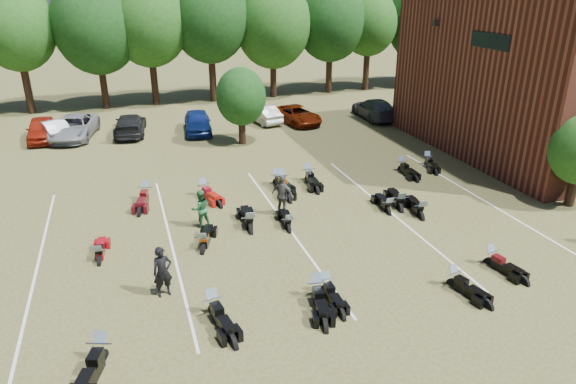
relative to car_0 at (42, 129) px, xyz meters
name	(u,v)px	position (x,y,z in m)	size (l,w,h in m)	color
ground	(381,248)	(14.49, -20.42, -0.75)	(160.00, 160.00, 0.00)	brown
car_0	(42,129)	(0.00, 0.00, 0.00)	(1.77, 4.40, 1.50)	maroon
car_1	(52,129)	(0.64, 0.08, -0.08)	(1.42, 4.07, 1.34)	silver
car_2	(74,127)	(2.00, -0.15, -0.01)	(2.47, 5.36, 1.49)	gray
car_3	(130,124)	(5.64, -0.42, -0.04)	(1.98, 4.86, 1.41)	black
car_4	(198,122)	(10.14, -1.41, 0.01)	(1.80, 4.48, 1.53)	navy
car_5	(263,114)	(15.22, -0.24, -0.10)	(1.38, 3.95, 1.30)	#ACADA8
car_6	(297,115)	(17.55, -1.23, -0.11)	(2.13, 4.63, 1.29)	#631905
car_7	(375,109)	(23.69, -1.70, 0.00)	(2.11, 5.19, 1.51)	#38393D
person_black	(163,272)	(5.88, -21.05, 0.16)	(0.66, 0.44, 1.82)	black
person_green	(200,209)	(7.94, -16.20, 0.10)	(0.82, 0.64, 1.69)	#225B2F
person_grey	(283,195)	(11.67, -16.21, 0.22)	(1.14, 0.48, 1.95)	#504E44
motorcycle_0	(214,315)	(7.25, -22.71, -0.75)	(0.73, 2.29, 1.27)	black
motorcycle_1	(103,362)	(3.85, -23.90, -0.75)	(0.77, 2.40, 1.34)	black
motorcycle_2	(326,293)	(11.17, -22.67, -0.75)	(0.63, 1.99, 1.11)	black
motorcycle_3	(316,298)	(10.72, -22.87, -0.75)	(0.72, 2.26, 1.26)	black
motorcycle_4	(453,286)	(15.58, -23.70, -0.75)	(0.64, 2.01, 1.12)	black
motorcycle_5	(490,265)	(17.79, -22.88, -0.75)	(0.64, 2.02, 1.13)	black
motorcycle_7	(100,263)	(3.73, -18.10, -0.75)	(0.64, 2.00, 1.12)	maroon
motorcycle_8	(204,251)	(7.64, -18.44, -0.75)	(0.70, 2.19, 1.22)	black
motorcycle_9	(289,231)	(11.42, -17.80, -0.75)	(0.64, 2.02, 1.12)	black
motorcycle_10	(250,232)	(9.83, -17.36, -0.75)	(0.77, 2.41, 1.34)	black
motorcycle_11	(421,218)	(17.48, -18.50, -0.75)	(0.73, 2.28, 1.27)	black
motorcycle_12	(388,213)	(16.33, -17.55, -0.75)	(0.65, 2.04, 1.14)	black
motorcycle_13	(400,210)	(17.02, -17.44, -0.75)	(0.74, 2.33, 1.30)	black
motorcycle_14	(147,200)	(5.85, -12.46, -0.75)	(0.76, 2.38, 1.33)	#420910
motorcycle_15	(204,196)	(8.62, -12.86, -0.75)	(0.71, 2.22, 1.24)	#9E110B
motorcycle_16	(276,184)	(12.48, -12.52, -0.75)	(0.67, 2.11, 1.18)	black
motorcycle_17	(281,188)	(12.60, -13.04, -0.75)	(0.79, 2.49, 1.39)	black
motorcycle_18	(308,181)	(14.24, -12.55, -0.75)	(0.76, 2.37, 1.32)	black
motorcycle_19	(401,171)	(19.72, -12.82, -0.75)	(0.70, 2.19, 1.22)	black
motorcycle_20	(427,165)	(21.65, -12.39, -0.75)	(0.65, 2.05, 1.14)	black
tree_line	(214,26)	(13.49, 8.58, 5.56)	(56.00, 6.00, 9.79)	black
young_tree_midfield	(241,97)	(12.49, -4.92, 2.34)	(3.20, 3.20, 4.70)	black
parking_lines	(287,227)	(11.49, -17.42, -0.74)	(20.10, 14.00, 0.01)	silver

